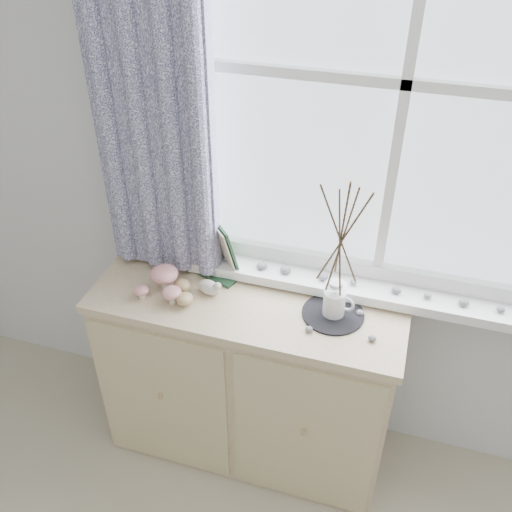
{
  "coord_description": "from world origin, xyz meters",
  "views": [
    {
      "loc": [
        0.36,
        0.2,
        2.25
      ],
      "look_at": [
        -0.1,
        1.7,
        1.1
      ],
      "focal_mm": 40.0,
      "sensor_mm": 36.0,
      "label": 1
    }
  ],
  "objects_px": {
    "toadstool_cluster": "(163,280)",
    "twig_pitcher": "(341,235)",
    "sideboard": "(248,377)",
    "botanical_book": "(203,250)"
  },
  "relations": [
    {
      "from": "toadstool_cluster",
      "to": "twig_pitcher",
      "type": "distance_m",
      "value": 0.71
    },
    {
      "from": "sideboard",
      "to": "toadstool_cluster",
      "type": "height_order",
      "value": "toadstool_cluster"
    },
    {
      "from": "botanical_book",
      "to": "twig_pitcher",
      "type": "height_order",
      "value": "twig_pitcher"
    },
    {
      "from": "twig_pitcher",
      "to": "toadstool_cluster",
      "type": "bearing_deg",
      "value": -161.09
    },
    {
      "from": "sideboard",
      "to": "twig_pitcher",
      "type": "xyz_separation_m",
      "value": [
        0.33,
        0.02,
        0.77
      ]
    },
    {
      "from": "botanical_book",
      "to": "twig_pitcher",
      "type": "xyz_separation_m",
      "value": [
        0.54,
        -0.09,
        0.23
      ]
    },
    {
      "from": "toadstool_cluster",
      "to": "botanical_book",
      "type": "bearing_deg",
      "value": 56.21
    },
    {
      "from": "sideboard",
      "to": "twig_pitcher",
      "type": "bearing_deg",
      "value": 3.18
    },
    {
      "from": "sideboard",
      "to": "botanical_book",
      "type": "height_order",
      "value": "botanical_book"
    },
    {
      "from": "botanical_book",
      "to": "toadstool_cluster",
      "type": "distance_m",
      "value": 0.19
    }
  ]
}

